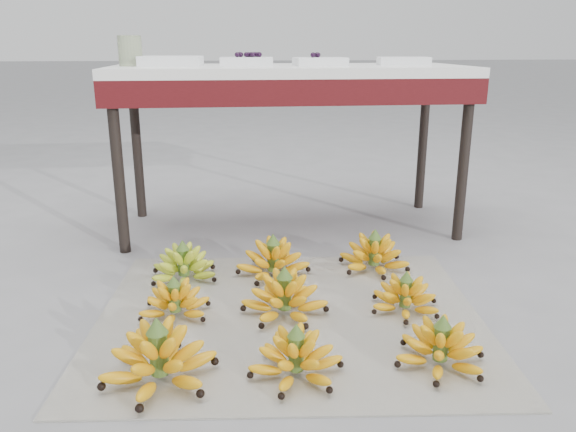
{
  "coord_description": "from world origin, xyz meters",
  "views": [
    {
      "loc": [
        -0.15,
        -1.73,
        0.86
      ],
      "look_at": [
        0.06,
        0.22,
        0.26
      ],
      "focal_mm": 35.0,
      "sensor_mm": 36.0,
      "label": 1
    }
  ],
  "objects": [
    {
      "name": "ground",
      "position": [
        0.0,
        0.0,
        0.0
      ],
      "size": [
        60.0,
        60.0,
        0.0
      ],
      "primitive_type": "plane",
      "color": "gray",
      "rests_on": "ground"
    },
    {
      "name": "newspaper_mat",
      "position": [
        0.04,
        -0.07,
        0.0
      ],
      "size": [
        1.33,
        1.15,
        0.01
      ],
      "primitive_type": "cube",
      "rotation": [
        0.0,
        0.0,
        -0.08
      ],
      "color": "white",
      "rests_on": "ground"
    },
    {
      "name": "bunch_front_left",
      "position": [
        -0.35,
        -0.4,
        0.07
      ],
      "size": [
        0.33,
        0.33,
        0.19
      ],
      "rotation": [
        0.0,
        0.0,
        0.08
      ],
      "color": "yellow",
      "rests_on": "newspaper_mat"
    },
    {
      "name": "bunch_front_center",
      "position": [
        0.01,
        -0.42,
        0.06
      ],
      "size": [
        0.27,
        0.27,
        0.16
      ],
      "rotation": [
        0.0,
        0.0,
        -0.07
      ],
      "color": "yellow",
      "rests_on": "newspaper_mat"
    },
    {
      "name": "bunch_front_right",
      "position": [
        0.42,
        -0.41,
        0.06
      ],
      "size": [
        0.27,
        0.27,
        0.16
      ],
      "rotation": [
        0.0,
        0.0,
        -0.06
      ],
      "color": "yellow",
      "rests_on": "newspaper_mat"
    },
    {
      "name": "bunch_mid_left",
      "position": [
        -0.34,
        -0.03,
        0.05
      ],
      "size": [
        0.3,
        0.3,
        0.14
      ],
      "rotation": [
        0.0,
        0.0,
        0.35
      ],
      "color": "yellow",
      "rests_on": "newspaper_mat"
    },
    {
      "name": "bunch_mid_center",
      "position": [
        0.02,
        -0.06,
        0.06
      ],
      "size": [
        0.37,
        0.37,
        0.17
      ],
      "rotation": [
        0.0,
        0.0,
        -0.41
      ],
      "color": "yellow",
      "rests_on": "newspaper_mat"
    },
    {
      "name": "bunch_mid_right",
      "position": [
        0.42,
        -0.08,
        0.06
      ],
      "size": [
        0.27,
        0.27,
        0.14
      ],
      "rotation": [
        0.0,
        0.0,
        -0.18
      ],
      "color": "yellow",
      "rests_on": "newspaper_mat"
    },
    {
      "name": "bunch_back_left",
      "position": [
        -0.33,
        0.27,
        0.06
      ],
      "size": [
        0.29,
        0.29,
        0.16
      ],
      "rotation": [
        0.0,
        0.0,
        0.11
      ],
      "color": "olive",
      "rests_on": "newspaper_mat"
    },
    {
      "name": "bunch_back_center",
      "position": [
        0.01,
        0.27,
        0.06
      ],
      "size": [
        0.36,
        0.36,
        0.17
      ],
      "rotation": [
        0.0,
        0.0,
        -0.39
      ],
      "color": "yellow",
      "rests_on": "newspaper_mat"
    },
    {
      "name": "bunch_back_right",
      "position": [
        0.41,
        0.29,
        0.06
      ],
      "size": [
        0.33,
        0.33,
        0.17
      ],
      "rotation": [
        0.0,
        0.0,
        0.23
      ],
      "color": "yellow",
      "rests_on": "newspaper_mat"
    },
    {
      "name": "vendor_table",
      "position": [
        0.14,
        0.88,
        0.68
      ],
      "size": [
        1.6,
        0.64,
        0.77
      ],
      "color": "black",
      "rests_on": "ground"
    },
    {
      "name": "tray_far_left",
      "position": [
        -0.38,
        0.89,
        0.79
      ],
      "size": [
        0.28,
        0.21,
        0.04
      ],
      "color": "silver",
      "rests_on": "vendor_table"
    },
    {
      "name": "tray_left",
      "position": [
        -0.05,
        0.89,
        0.79
      ],
      "size": [
        0.24,
        0.18,
        0.06
      ],
      "color": "silver",
      "rests_on": "vendor_table"
    },
    {
      "name": "tray_right",
      "position": [
        0.27,
        0.85,
        0.79
      ],
      "size": [
        0.24,
        0.18,
        0.06
      ],
      "color": "silver",
      "rests_on": "vendor_table"
    },
    {
      "name": "tray_far_right",
      "position": [
        0.67,
        0.88,
        0.79
      ],
      "size": [
        0.25,
        0.19,
        0.04
      ],
      "color": "silver",
      "rests_on": "vendor_table"
    },
    {
      "name": "glass_jar",
      "position": [
        -0.56,
        0.9,
        0.83
      ],
      "size": [
        0.11,
        0.11,
        0.13
      ],
      "primitive_type": "cylinder",
      "rotation": [
        0.0,
        0.0,
        0.02
      ],
      "color": "beige",
      "rests_on": "vendor_table"
    }
  ]
}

